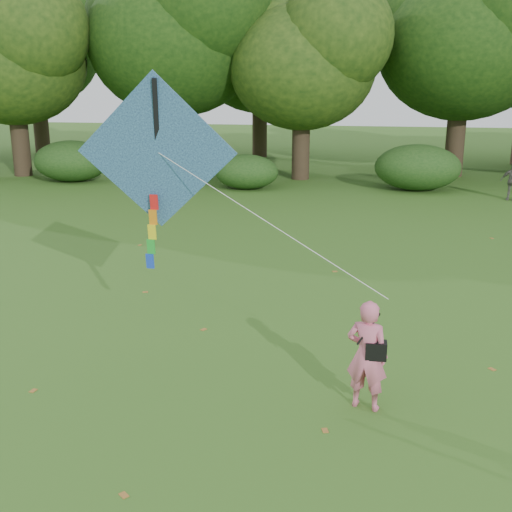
# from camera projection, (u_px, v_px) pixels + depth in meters

# --- Properties ---
(ground) EXTENTS (100.00, 100.00, 0.00)m
(ground) POSITION_uv_depth(u_px,v_px,m) (315.00, 387.00, 10.01)
(ground) COLOR #265114
(ground) RESTS_ON ground
(man_kite_flyer) EXTENTS (0.69, 0.55, 1.66)m
(man_kite_flyer) POSITION_uv_depth(u_px,v_px,m) (367.00, 355.00, 9.18)
(man_kite_flyer) COLOR #D96684
(man_kite_flyer) RESTS_ON ground
(bystander_left) EXTENTS (1.03, 0.85, 1.97)m
(bystander_left) POSITION_uv_depth(u_px,v_px,m) (147.00, 160.00, 28.03)
(bystander_left) COLOR #242430
(bystander_left) RESTS_ON ground
(bystander_right) EXTENTS (0.92, 0.63, 1.45)m
(bystander_right) POSITION_uv_depth(u_px,v_px,m) (512.00, 181.00, 24.31)
(bystander_right) COLOR #65625A
(bystander_right) RESTS_ON ground
(crossbody_bag) EXTENTS (0.43, 0.20, 0.68)m
(crossbody_bag) POSITION_uv_depth(u_px,v_px,m) (376.00, 350.00, 9.11)
(crossbody_bag) COLOR black
(crossbody_bag) RESTS_ON ground
(flying_kite) EXTENTS (5.06, 1.99, 3.31)m
(flying_kite) POSITION_uv_depth(u_px,v_px,m) (158.00, 155.00, 10.48)
(flying_kite) COLOR #2967B3
(flying_kite) RESTS_ON ground
(tree_line) EXTENTS (54.70, 15.30, 9.48)m
(tree_line) POSITION_uv_depth(u_px,v_px,m) (386.00, 52.00, 29.93)
(tree_line) COLOR #3A2D1E
(tree_line) RESTS_ON ground
(shrub_band) EXTENTS (39.15, 3.22, 1.88)m
(shrub_band) POSITION_uv_depth(u_px,v_px,m) (326.00, 168.00, 26.59)
(shrub_band) COLOR #264919
(shrub_band) RESTS_ON ground
(fallen_leaves) EXTENTS (10.12, 13.19, 0.01)m
(fallen_leaves) POSITION_uv_depth(u_px,v_px,m) (293.00, 320.00, 12.68)
(fallen_leaves) COLOR #966328
(fallen_leaves) RESTS_ON ground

